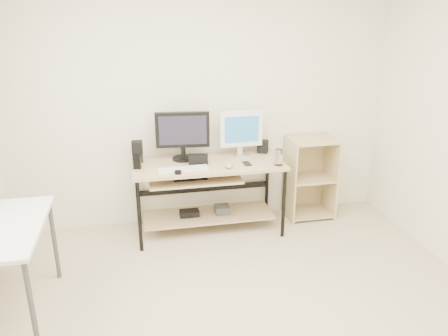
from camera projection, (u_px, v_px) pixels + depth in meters
name	position (u px, v px, depth m)	size (l,w,h in m)	color
room	(230.00, 161.00, 2.64)	(4.01, 4.01, 2.62)	#C2B195
desk	(206.00, 182.00, 4.42)	(1.50, 0.65, 0.75)	tan
side_table	(0.00, 237.00, 3.08)	(0.60, 1.00, 0.75)	white
shelf_unit	(309.00, 176.00, 4.82)	(0.50, 0.40, 0.90)	tan
black_monitor	(183.00, 133.00, 4.35)	(0.54, 0.22, 0.49)	black
white_imac	(241.00, 130.00, 4.48)	(0.45, 0.14, 0.48)	silver
keyboard	(183.00, 169.00, 4.15)	(0.48, 0.13, 0.02)	white
mouse	(229.00, 165.00, 4.21)	(0.08, 0.12, 0.04)	#B1B1B6
center_speaker	(198.00, 159.00, 4.31)	(0.19, 0.08, 0.09)	black
speaker_left	(137.00, 151.00, 4.34)	(0.11, 0.11, 0.21)	black
speaker_right	(263.00, 146.00, 4.65)	(0.11, 0.11, 0.13)	black
audio_controller	(137.00, 162.00, 4.16)	(0.07, 0.04, 0.14)	black
volume_puck	(178.00, 172.00, 4.05)	(0.07, 0.07, 0.03)	black
smartphone	(247.00, 164.00, 4.31)	(0.07, 0.12, 0.01)	black
coaster	(279.00, 165.00, 4.27)	(0.10, 0.10, 0.01)	#AE794E
drinking_glass	(279.00, 157.00, 4.24)	(0.08, 0.08, 0.16)	white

